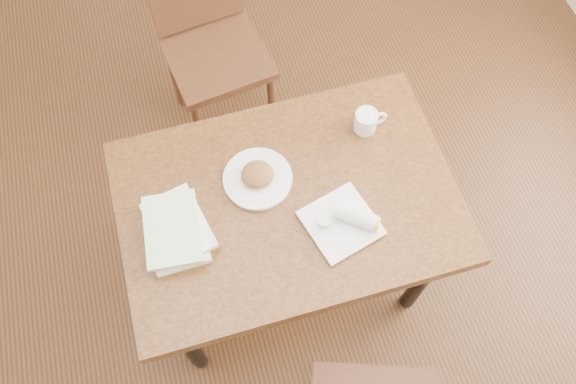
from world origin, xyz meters
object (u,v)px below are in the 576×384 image
object	(u,v)px
book_stack	(176,229)
plate_burrito	(346,221)
table	(288,210)
coffee_mug	(367,121)
plate_scone	(258,177)
chair_far	(208,32)

from	to	relation	value
book_stack	plate_burrito	bearing A→B (deg)	-12.55
table	book_stack	size ratio (longest dim) A/B	3.95
plate_burrito	coffee_mug	bearing A→B (deg)	60.59
table	plate_scone	bearing A→B (deg)	130.13
plate_scone	book_stack	distance (m)	0.32
table	chair_far	xyz separation A→B (m)	(-0.09, 0.96, -0.11)
chair_far	coffee_mug	bearing A→B (deg)	-61.00
plate_burrito	book_stack	world-z (taller)	plate_burrito
plate_scone	book_stack	xyz separation A→B (m)	(-0.30, -0.11, 0.01)
chair_far	plate_burrito	xyz separation A→B (m)	(0.24, -1.10, 0.22)
coffee_mug	book_stack	size ratio (longest dim) A/B	0.42
table	plate_scone	xyz separation A→B (m)	(-0.08, 0.09, 0.11)
chair_far	book_stack	world-z (taller)	chair_far
coffee_mug	chair_far	bearing A→B (deg)	119.00
plate_scone	plate_burrito	size ratio (longest dim) A/B	0.89
table	chair_far	distance (m)	0.97
coffee_mug	plate_burrito	bearing A→B (deg)	-119.41
table	plate_burrito	distance (m)	0.24
chair_far	plate_scone	world-z (taller)	chair_far
table	plate_burrito	size ratio (longest dim) A/B	4.27
coffee_mug	table	bearing A→B (deg)	-150.44
chair_far	plate_scone	size ratio (longest dim) A/B	4.10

